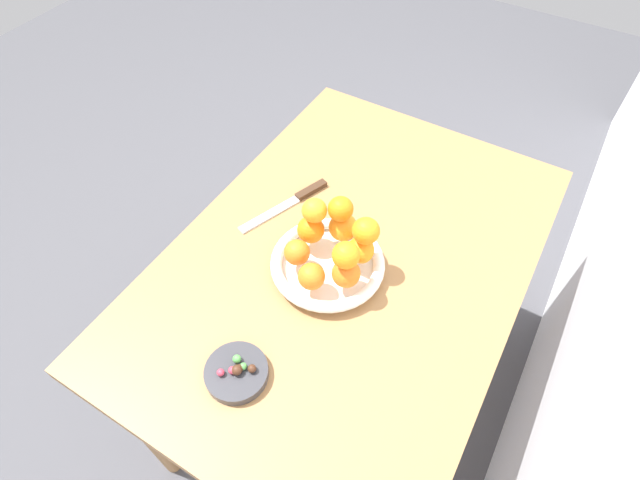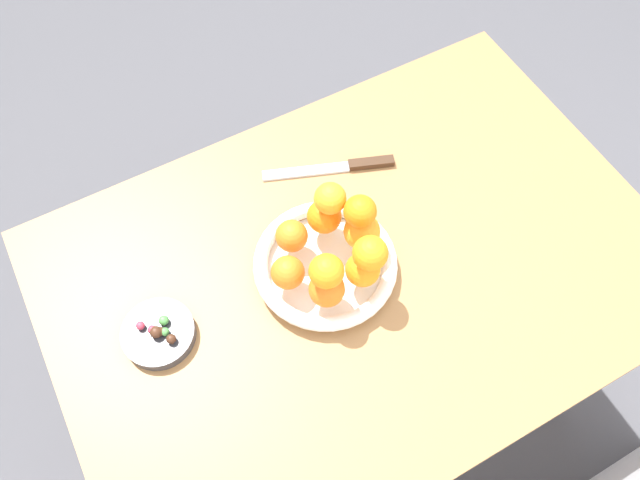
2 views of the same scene
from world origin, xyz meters
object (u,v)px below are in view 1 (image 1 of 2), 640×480
Objects in this scene: candy_ball_4 at (237,370)px; candy_ball_2 at (243,366)px; orange_2 at (311,230)px; knife at (292,201)px; orange_0 at (361,250)px; candy_dish at (237,373)px; orange_3 at (297,252)px; orange_9 at (366,231)px; orange_1 at (343,227)px; fruit_bowl at (328,264)px; dining_table at (347,278)px; candy_ball_6 at (232,370)px; candy_ball_1 at (239,368)px; candy_ball_5 at (221,372)px; orange_5 at (346,273)px; orange_4 at (311,276)px; orange_8 at (346,255)px; orange_7 at (341,209)px; orange_6 at (314,210)px; candy_ball_0 at (252,369)px; candy_ball_3 at (237,359)px.

candy_ball_2 is at bearing 159.92° from candy_ball_4.
orange_2 is 0.25× the size of knife.
candy_dish is at bearing -13.78° from orange_0.
candy_ball_4 is at bearing -12.87° from orange_0.
orange_9 is (-0.08, 0.12, 0.06)m from orange_3.
fruit_bowl is at bearing 2.85° from orange_1.
candy_ball_4 is at bearing -13.30° from orange_9.
dining_table is 0.39m from candy_ball_4.
candy_ball_6 is (0.37, -0.05, 0.12)m from dining_table.
candy_dish is at bearing -4.68° from fruit_bowl.
candy_ball_5 is (0.02, -0.03, -0.00)m from candy_ball_1.
dining_table is at bearing 107.35° from orange_2.
dining_table is 18.05× the size of orange_5.
candy_ball_2 is at bearing -12.58° from orange_0.
orange_2 reaches higher than candy_ball_1.
orange_9 reaches higher than orange_4.
orange_8 is at bearing 162.86° from candy_ball_6.
candy_ball_5 reaches higher than dining_table.
orange_3 is at bearing -87.54° from orange_8.
orange_7 reaches higher than candy_ball_6.
candy_dish is 0.36m from orange_0.
orange_5 is 1.10× the size of orange_6.
orange_9 is 0.37m from candy_ball_1.
candy_dish is at bearing -7.06° from orange_4.
dining_table is at bearing 140.01° from orange_3.
candy_dish is 0.04m from candy_ball_0.
dining_table is 0.41m from candy_ball_5.
orange_0 reaches higher than candy_ball_5.
orange_1 is at bearing -177.15° from fruit_bowl.
orange_0 is at bearing 89.21° from orange_6.
candy_ball_4 is (0.00, 0.01, 0.02)m from candy_dish.
orange_4 is at bearing 172.94° from candy_dish.
candy_dish is 0.02m from candy_ball_1.
candy_ball_4 is (0.28, -0.08, -0.10)m from orange_8.
orange_4 reaches higher than candy_ball_2.
orange_0 is at bearing 93.04° from orange_2.
candy_ball_4 is at bearing 7.13° from orange_2.
candy_ball_5 is (0.40, -0.03, -0.10)m from orange_7.
orange_0 reaches higher than orange_4.
orange_4 is 0.15m from orange_9.
orange_1 is at bearing 154.64° from orange_3.
orange_0 is at bearing 153.61° from orange_4.
orange_4 reaches higher than fruit_bowl.
knife is (-0.42, -0.15, -0.03)m from candy_ball_3.
orange_2 is 0.15m from orange_8.
orange_0 is at bearing 164.08° from candy_ball_3.
orange_5 is 0.15m from orange_6.
orange_1 is at bearing -149.29° from orange_8.
orange_2 is 1.12× the size of orange_6.
candy_dish is 0.03m from candy_ball_3.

